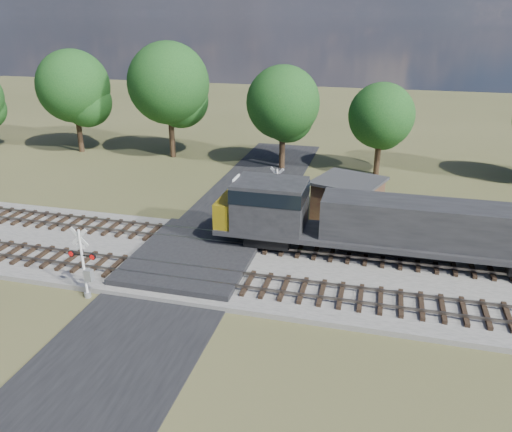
# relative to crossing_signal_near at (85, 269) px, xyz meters

# --- Properties ---
(ground) EXTENTS (160.00, 160.00, 0.00)m
(ground) POSITION_rel_crossing_signal_near_xyz_m (3.91, 4.91, -1.67)
(ground) COLOR #444625
(ground) RESTS_ON ground
(ballast_bed) EXTENTS (140.00, 10.00, 0.30)m
(ballast_bed) POSITION_rel_crossing_signal_near_xyz_m (13.91, 5.41, -1.52)
(ballast_bed) COLOR gray
(ballast_bed) RESTS_ON ground
(road) EXTENTS (7.00, 60.00, 0.08)m
(road) POSITION_rel_crossing_signal_near_xyz_m (3.91, 4.91, -1.63)
(road) COLOR black
(road) RESTS_ON ground
(crossing_panel) EXTENTS (7.00, 9.00, 0.62)m
(crossing_panel) POSITION_rel_crossing_signal_near_xyz_m (3.91, 5.41, -1.35)
(crossing_panel) COLOR #262628
(crossing_panel) RESTS_ON ground
(track_near) EXTENTS (140.00, 2.60, 0.33)m
(track_near) POSITION_rel_crossing_signal_near_xyz_m (7.03, 2.91, -1.26)
(track_near) COLOR black
(track_near) RESTS_ON ballast_bed
(track_far) EXTENTS (140.00, 2.60, 0.33)m
(track_far) POSITION_rel_crossing_signal_near_xyz_m (7.03, 7.91, -1.26)
(track_far) COLOR black
(track_far) RESTS_ON ballast_bed
(crossing_signal_near) EXTENTS (1.62, 0.35, 4.01)m
(crossing_signal_near) POSITION_rel_crossing_signal_near_xyz_m (0.00, 0.00, 0.00)
(crossing_signal_near) COLOR silver
(crossing_signal_near) RESTS_ON ground
(crossing_signal_far) EXTENTS (1.66, 0.47, 4.17)m
(crossing_signal_far) POSITION_rel_crossing_signal_near_xyz_m (7.34, 12.30, 0.06)
(crossing_signal_far) COLOR silver
(crossing_signal_far) RESTS_ON ground
(equipment_shed) EXTENTS (5.60, 5.60, 3.00)m
(equipment_shed) POSITION_rel_crossing_signal_near_xyz_m (12.19, 14.46, -0.15)
(equipment_shed) COLOR #492A1F
(equipment_shed) RESTS_ON ground
(treeline) EXTENTS (81.48, 10.36, 11.56)m
(treeline) POSITION_rel_crossing_signal_near_xyz_m (6.88, 25.93, 4.75)
(treeline) COLOR black
(treeline) RESTS_ON ground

